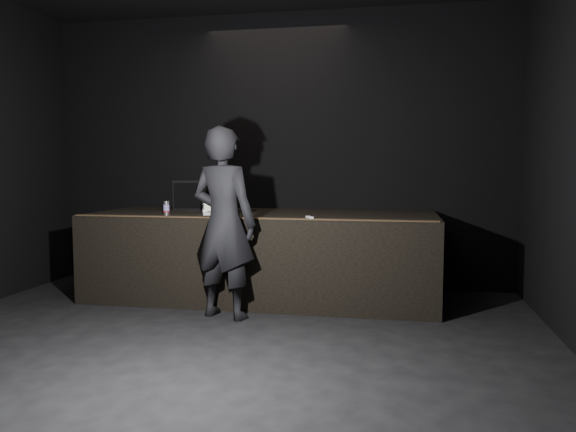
% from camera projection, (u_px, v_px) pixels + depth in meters
% --- Properties ---
extents(ground, '(7.00, 7.00, 0.00)m').
position_uv_depth(ground, '(174.00, 384.00, 3.99)').
color(ground, black).
rests_on(ground, ground).
extents(room_walls, '(6.10, 7.10, 3.52)m').
position_uv_depth(room_walls, '(169.00, 96.00, 3.82)').
color(room_walls, black).
rests_on(room_walls, ground).
extents(stage_riser, '(4.00, 1.50, 1.00)m').
position_uv_depth(stage_riser, '(263.00, 255.00, 6.62)').
color(stage_riser, black).
rests_on(stage_riser, ground).
extents(riser_lip, '(3.92, 0.10, 0.01)m').
position_uv_depth(riser_lip, '(247.00, 218.00, 5.88)').
color(riser_lip, brown).
rests_on(riser_lip, stage_riser).
extents(stage_monitor, '(0.63, 0.52, 0.37)m').
position_uv_depth(stage_monitor, '(197.00, 195.00, 7.18)').
color(stage_monitor, black).
rests_on(stage_monitor, stage_riser).
extents(cable, '(0.77, 0.40, 0.02)m').
position_uv_depth(cable, '(222.00, 211.00, 6.83)').
color(cable, black).
rests_on(cable, stage_riser).
extents(laptop, '(0.38, 0.36, 0.21)m').
position_uv_depth(laptop, '(216.00, 209.00, 6.43)').
color(laptop, white).
rests_on(laptop, stage_riser).
extents(beer_can, '(0.07, 0.07, 0.16)m').
position_uv_depth(beer_can, '(166.00, 208.00, 6.25)').
color(beer_can, silver).
rests_on(beer_can, stage_riser).
extents(plastic_cup, '(0.09, 0.09, 0.11)m').
position_uv_depth(plastic_cup, '(247.00, 207.00, 6.80)').
color(plastic_cup, white).
rests_on(plastic_cup, stage_riser).
extents(wii_remote, '(0.10, 0.16, 0.03)m').
position_uv_depth(wii_remote, '(310.00, 218.00, 5.81)').
color(wii_remote, silver).
rests_on(wii_remote, stage_riser).
extents(person, '(0.80, 0.63, 1.94)m').
position_uv_depth(person, '(224.00, 223.00, 5.68)').
color(person, black).
rests_on(person, ground).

